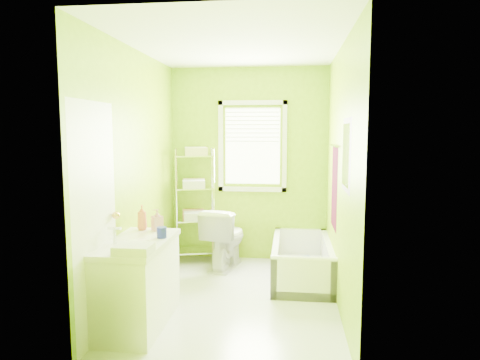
# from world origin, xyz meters

# --- Properties ---
(ground) EXTENTS (2.90, 2.90, 0.00)m
(ground) POSITION_xyz_m (0.00, 0.00, 0.00)
(ground) COLOR silver
(ground) RESTS_ON ground
(room_envelope) EXTENTS (2.14, 2.94, 2.62)m
(room_envelope) POSITION_xyz_m (0.00, 0.00, 1.55)
(room_envelope) COLOR #83B008
(room_envelope) RESTS_ON ground
(window) EXTENTS (0.92, 0.05, 1.22)m
(window) POSITION_xyz_m (0.05, 1.42, 1.61)
(window) COLOR white
(window) RESTS_ON ground
(door) EXTENTS (0.09, 0.80, 2.00)m
(door) POSITION_xyz_m (-1.04, -1.00, 1.00)
(door) COLOR white
(door) RESTS_ON ground
(right_wall_decor) EXTENTS (0.04, 1.48, 1.17)m
(right_wall_decor) POSITION_xyz_m (1.04, -0.02, 1.32)
(right_wall_decor) COLOR #48081C
(right_wall_decor) RESTS_ON ground
(bathtub) EXTENTS (0.68, 1.46, 0.47)m
(bathtub) POSITION_xyz_m (0.71, 0.68, 0.15)
(bathtub) COLOR white
(bathtub) RESTS_ON ground
(toilet) EXTENTS (0.59, 0.84, 0.79)m
(toilet) POSITION_xyz_m (-0.27, 1.01, 0.39)
(toilet) COLOR white
(toilet) RESTS_ON ground
(vanity) EXTENTS (0.53, 1.04, 1.03)m
(vanity) POSITION_xyz_m (-0.80, -0.71, 0.42)
(vanity) COLOR white
(vanity) RESTS_ON ground
(wire_shelf_unit) EXTENTS (0.57, 0.47, 1.54)m
(wire_shelf_unit) POSITION_xyz_m (-0.69, 1.24, 0.94)
(wire_shelf_unit) COLOR silver
(wire_shelf_unit) RESTS_ON ground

